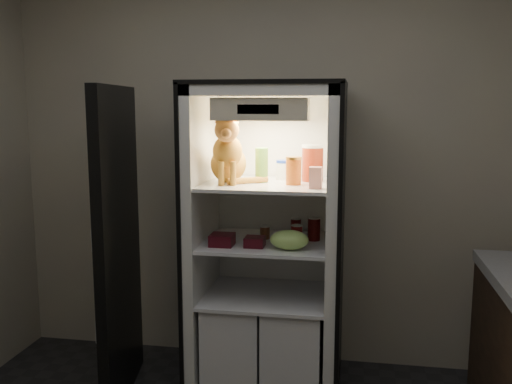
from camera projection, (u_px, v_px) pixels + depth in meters
The scene contains 16 objects.
room_shell at pixel (208, 142), 2.00m from camera, with size 3.60×3.60×3.60m.
refrigerator at pixel (268, 262), 3.47m from camera, with size 0.90×0.72×1.88m.
fridge_door at pixel (118, 248), 3.32m from camera, with size 0.21×0.87×1.85m.
tabby_cat at pixel (228, 156), 3.31m from camera, with size 0.37×0.41×0.42m.
parmesan_shaker at pixel (262, 165), 3.35m from camera, with size 0.08×0.08×0.20m.
mayo_tub at pixel (283, 170), 3.47m from camera, with size 0.08×0.08×0.12m.
salsa_jar at pixel (294, 171), 3.25m from camera, with size 0.09×0.09×0.16m.
pepper_jar at pixel (313, 163), 3.39m from camera, with size 0.13×0.13×0.22m.
cream_carton at pixel (316, 178), 3.11m from camera, with size 0.07×0.07×0.12m, color silver.
soda_can_a at pixel (296, 228), 3.47m from camera, with size 0.06×0.06×0.12m.
soda_can_b at pixel (314, 229), 3.40m from camera, with size 0.07×0.07×0.14m.
soda_can_c at pixel (297, 236), 3.26m from camera, with size 0.07×0.07×0.12m.
condiment_jar at pixel (265, 232), 3.44m from camera, with size 0.06×0.06×0.08m.
grape_bag at pixel (289, 240), 3.19m from camera, with size 0.22×0.16×0.11m, color #9FD663.
berry_box_left at pixel (222, 240), 3.28m from camera, with size 0.13×0.13×0.07m, color #450B11.
berry_box_right at pixel (255, 242), 3.26m from camera, with size 0.11×0.11×0.06m, color #450B11.
Camera 1 is at (0.51, -1.94, 1.76)m, focal length 40.00 mm.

